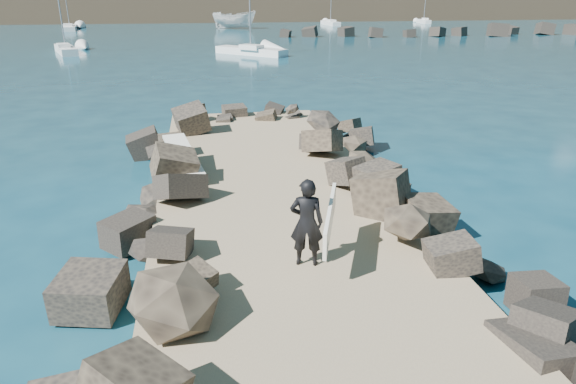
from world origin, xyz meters
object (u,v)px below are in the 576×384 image
object	(u,v)px
surfer_with_board	(310,222)
sailboat_c	(251,51)
surfboard_resting	(184,159)
boat_imported	(234,20)

from	to	relation	value
surfer_with_board	sailboat_c	size ratio (longest dim) A/B	0.24
surfboard_resting	sailboat_c	xyz separation A→B (m)	(5.44, 34.76, -0.70)
surfboard_resting	boat_imported	world-z (taller)	boat_imported
boat_imported	surfboard_resting	bearing A→B (deg)	-167.49
surfboard_resting	boat_imported	size ratio (longest dim) A/B	0.38
sailboat_c	boat_imported	bearing A→B (deg)	88.36
surfboard_resting	sailboat_c	world-z (taller)	sailboat_c
boat_imported	surfer_with_board	distance (m)	76.76
surfboard_resting	sailboat_c	size ratio (longest dim) A/B	0.30
surfboard_resting	sailboat_c	bearing A→B (deg)	67.09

